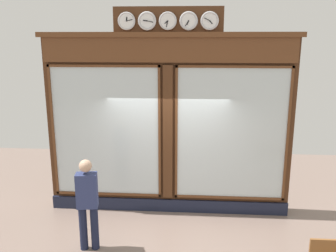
# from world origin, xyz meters

# --- Properties ---
(shop_facade) EXTENTS (5.22, 0.42, 4.29)m
(shop_facade) POSITION_xyz_m (-0.00, -0.13, 1.93)
(shop_facade) COLOR #4C2B16
(shop_facade) RESTS_ON ground_plane
(pedestrian) EXTENTS (0.39, 0.27, 1.69)m
(pedestrian) POSITION_xyz_m (1.30, 1.55, 0.93)
(pedestrian) COLOR #191E38
(pedestrian) RESTS_ON ground_plane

